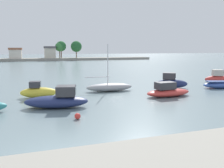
{
  "coord_description": "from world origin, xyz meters",
  "views": [
    {
      "loc": [
        -0.77,
        -9.59,
        4.47
      ],
      "look_at": [
        6.95,
        13.6,
        0.82
      ],
      "focal_mm": 37.84,
      "sensor_mm": 36.0,
      "label": 1
    }
  ],
  "objects_px": {
    "moored_boat_7": "(222,85)",
    "moored_boat_8": "(218,78)",
    "moored_boat_6": "(171,82)",
    "mooring_buoy_0": "(78,116)",
    "moored_boat_4": "(109,87)",
    "moored_boat_2": "(38,92)",
    "moored_boat_3": "(58,100)",
    "moored_boat_5": "(168,91)"
  },
  "relations": [
    {
      "from": "moored_boat_5",
      "to": "moored_boat_6",
      "type": "distance_m",
      "value": 5.14
    },
    {
      "from": "moored_boat_2",
      "to": "mooring_buoy_0",
      "type": "xyz_separation_m",
      "value": [
        2.22,
        -7.9,
        -0.36
      ]
    },
    {
      "from": "moored_boat_3",
      "to": "moored_boat_5",
      "type": "relative_size",
      "value": 1.09
    },
    {
      "from": "moored_boat_6",
      "to": "moored_boat_7",
      "type": "distance_m",
      "value": 5.77
    },
    {
      "from": "moored_boat_7",
      "to": "mooring_buoy_0",
      "type": "height_order",
      "value": "moored_boat_7"
    },
    {
      "from": "moored_boat_7",
      "to": "mooring_buoy_0",
      "type": "relative_size",
      "value": 11.33
    },
    {
      "from": "moored_boat_8",
      "to": "moored_boat_2",
      "type": "bearing_deg",
      "value": -153.8
    },
    {
      "from": "moored_boat_5",
      "to": "moored_boat_7",
      "type": "relative_size",
      "value": 1.05
    },
    {
      "from": "moored_boat_4",
      "to": "moored_boat_5",
      "type": "bearing_deg",
      "value": -41.54
    },
    {
      "from": "moored_boat_3",
      "to": "mooring_buoy_0",
      "type": "xyz_separation_m",
      "value": [
        0.88,
        -3.48,
        -0.4
      ]
    },
    {
      "from": "moored_boat_3",
      "to": "moored_boat_8",
      "type": "xyz_separation_m",
      "value": [
        21.39,
        6.88,
        0.06
      ]
    },
    {
      "from": "moored_boat_3",
      "to": "moored_boat_4",
      "type": "bearing_deg",
      "value": 56.42
    },
    {
      "from": "moored_boat_4",
      "to": "moored_boat_7",
      "type": "relative_size",
      "value": 1.15
    },
    {
      "from": "moored_boat_3",
      "to": "moored_boat_8",
      "type": "height_order",
      "value": "moored_boat_8"
    },
    {
      "from": "moored_boat_2",
      "to": "moored_boat_6",
      "type": "bearing_deg",
      "value": 12.16
    },
    {
      "from": "moored_boat_7",
      "to": "moored_boat_8",
      "type": "relative_size",
      "value": 1.28
    },
    {
      "from": "moored_boat_4",
      "to": "moored_boat_6",
      "type": "relative_size",
      "value": 1.4
    },
    {
      "from": "moored_boat_3",
      "to": "mooring_buoy_0",
      "type": "height_order",
      "value": "moored_boat_3"
    },
    {
      "from": "moored_boat_3",
      "to": "mooring_buoy_0",
      "type": "relative_size",
      "value": 12.97
    },
    {
      "from": "moored_boat_5",
      "to": "moored_boat_8",
      "type": "xyz_separation_m",
      "value": [
        11.04,
        5.72,
        0.17
      ]
    },
    {
      "from": "moored_boat_5",
      "to": "moored_boat_3",
      "type": "bearing_deg",
      "value": -177.29
    },
    {
      "from": "moored_boat_3",
      "to": "moored_boat_2",
      "type": "bearing_deg",
      "value": 120.06
    },
    {
      "from": "moored_boat_2",
      "to": "moored_boat_8",
      "type": "height_order",
      "value": "moored_boat_8"
    },
    {
      "from": "moored_boat_5",
      "to": "moored_boat_8",
      "type": "distance_m",
      "value": 12.44
    },
    {
      "from": "moored_boat_7",
      "to": "moored_boat_2",
      "type": "bearing_deg",
      "value": -164.82
    },
    {
      "from": "moored_boat_4",
      "to": "moored_boat_7",
      "type": "distance_m",
      "value": 13.02
    },
    {
      "from": "moored_boat_7",
      "to": "mooring_buoy_0",
      "type": "xyz_separation_m",
      "value": [
        -17.86,
        -6.75,
        -0.2
      ]
    },
    {
      "from": "moored_boat_6",
      "to": "mooring_buoy_0",
      "type": "xyz_separation_m",
      "value": [
        -12.48,
        -8.79,
        -0.46
      ]
    },
    {
      "from": "moored_boat_4",
      "to": "mooring_buoy_0",
      "type": "xyz_separation_m",
      "value": [
        -5.05,
        -9.04,
        -0.25
      ]
    },
    {
      "from": "moored_boat_5",
      "to": "moored_boat_8",
      "type": "height_order",
      "value": "moored_boat_8"
    },
    {
      "from": "moored_boat_3",
      "to": "moored_boat_6",
      "type": "relative_size",
      "value": 1.4
    },
    {
      "from": "moored_boat_3",
      "to": "moored_boat_8",
      "type": "bearing_deg",
      "value": 31.07
    },
    {
      "from": "moored_boat_6",
      "to": "moored_boat_7",
      "type": "xyz_separation_m",
      "value": [
        5.39,
        -2.04,
        -0.26
      ]
    },
    {
      "from": "moored_boat_3",
      "to": "moored_boat_6",
      "type": "xyz_separation_m",
      "value": [
        13.36,
        5.32,
        0.06
      ]
    },
    {
      "from": "moored_boat_3",
      "to": "moored_boat_8",
      "type": "distance_m",
      "value": 22.47
    },
    {
      "from": "mooring_buoy_0",
      "to": "moored_boat_2",
      "type": "bearing_deg",
      "value": 105.68
    },
    {
      "from": "moored_boat_4",
      "to": "moored_boat_6",
      "type": "xyz_separation_m",
      "value": [
        7.43,
        -0.25,
        0.21
      ]
    },
    {
      "from": "mooring_buoy_0",
      "to": "moored_boat_3",
      "type": "bearing_deg",
      "value": 104.23
    },
    {
      "from": "moored_boat_3",
      "to": "moored_boat_7",
      "type": "xyz_separation_m",
      "value": [
        18.74,
        3.27,
        -0.19
      ]
    },
    {
      "from": "moored_boat_2",
      "to": "moored_boat_3",
      "type": "height_order",
      "value": "moored_boat_3"
    },
    {
      "from": "moored_boat_2",
      "to": "moored_boat_6",
      "type": "height_order",
      "value": "moored_boat_6"
    },
    {
      "from": "moored_boat_5",
      "to": "moored_boat_4",
      "type": "bearing_deg",
      "value": 131.38
    }
  ]
}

